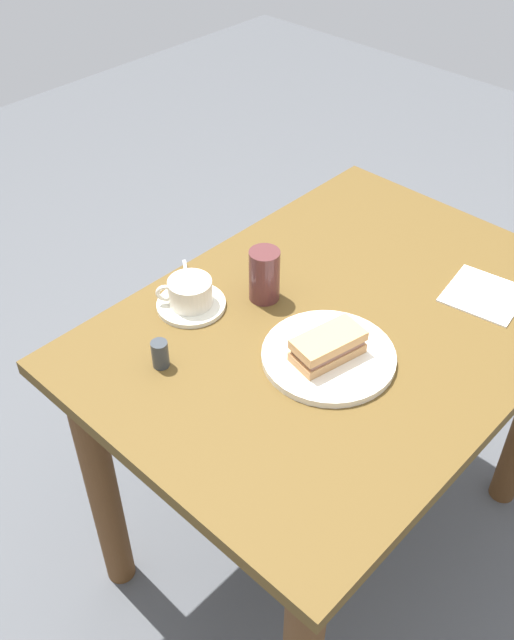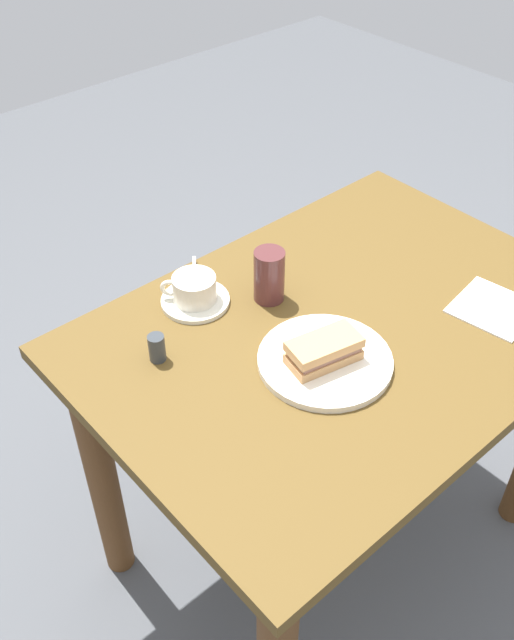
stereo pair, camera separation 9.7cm
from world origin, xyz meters
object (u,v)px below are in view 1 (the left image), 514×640
object	(u,v)px
sandwich_front	(328,346)
napkin	(484,295)
dining_table	(336,374)
spoon	(187,278)
salt_shaker	(160,354)
sandwich_plate	(329,356)
coffee_cup	(190,291)
drinking_glass	(264,275)
coffee_saucer	(191,304)

from	to	relation	value
sandwich_front	napkin	size ratio (longest dim) A/B	0.98
dining_table	napkin	distance (m)	0.35
spoon	salt_shaker	distance (m)	0.25
dining_table	sandwich_plate	xyz separation A→B (m)	(0.11, 0.05, 0.16)
sandwich_front	spoon	distance (m)	0.37
dining_table	sandwich_plate	bearing A→B (deg)	25.87
coffee_cup	drinking_glass	world-z (taller)	drinking_glass
coffee_cup	spoon	bearing A→B (deg)	-127.63
spoon	drinking_glass	size ratio (longest dim) A/B	0.75
sandwich_front	drinking_glass	distance (m)	0.23
sandwich_front	drinking_glass	bearing A→B (deg)	-105.49
dining_table	coffee_saucer	distance (m)	0.35
drinking_glass	sandwich_plate	bearing A→B (deg)	76.31
sandwich_plate	coffee_cup	size ratio (longest dim) A/B	2.55
salt_shaker	drinking_glass	world-z (taller)	drinking_glass
sandwich_front	coffee_cup	distance (m)	0.31
coffee_saucer	napkin	size ratio (longest dim) A/B	0.95
sandwich_front	coffee_saucer	world-z (taller)	sandwich_front
napkin	drinking_glass	distance (m)	0.47
sandwich_front	drinking_glass	world-z (taller)	drinking_glass
coffee_saucer	coffee_cup	bearing A→B (deg)	-42.84
dining_table	salt_shaker	xyz separation A→B (m)	(0.34, -0.16, 0.19)
coffee_cup	salt_shaker	size ratio (longest dim) A/B	1.77
dining_table	sandwich_plate	size ratio (longest dim) A/B	4.10
sandwich_plate	sandwich_front	size ratio (longest dim) A/B	1.73
coffee_saucer	sandwich_front	bearing A→B (deg)	102.02
sandwich_plate	drinking_glass	size ratio (longest dim) A/B	2.21
sandwich_plate	napkin	size ratio (longest dim) A/B	1.70
sandwich_front	coffee_saucer	bearing A→B (deg)	-77.98
dining_table	napkin	bearing A→B (deg)	147.39
dining_table	drinking_glass	bearing A→B (deg)	-70.70
salt_shaker	coffee_cup	bearing A→B (deg)	-150.53
sandwich_plate	coffee_saucer	world-z (taller)	sandwich_plate
dining_table	sandwich_plate	distance (m)	0.20
drinking_glass	coffee_saucer	bearing A→B (deg)	-35.13
coffee_saucer	spoon	xyz separation A→B (m)	(-0.05, -0.06, 0.01)
dining_table	drinking_glass	distance (m)	0.28
dining_table	spoon	distance (m)	0.38
spoon	drinking_glass	bearing A→B (deg)	116.98
coffee_cup	napkin	distance (m)	0.62
dining_table	coffee_saucer	bearing A→B (deg)	-53.97
sandwich_front	drinking_glass	xyz separation A→B (m)	(-0.06, -0.22, 0.02)
coffee_saucer	napkin	world-z (taller)	coffee_saucer
sandwich_plate	drinking_glass	world-z (taller)	drinking_glass
dining_table	napkin	size ratio (longest dim) A/B	6.96
dining_table	spoon	size ratio (longest dim) A/B	12.11
napkin	drinking_glass	world-z (taller)	drinking_glass
sandwich_front	salt_shaker	bearing A→B (deg)	-44.83
drinking_glass	coffee_cup	bearing A→B (deg)	-35.21
sandwich_front	dining_table	bearing A→B (deg)	-154.79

